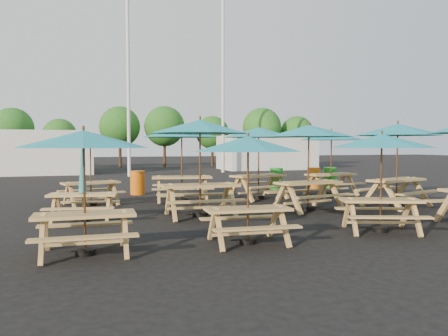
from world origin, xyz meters
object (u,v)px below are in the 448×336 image
object	(u,v)px
picnic_unit_5	(182,135)
picnic_unit_3	(248,149)
picnic_unit_1	(83,187)
picnic_unit_11	(331,138)
picnic_unit_2	(90,144)
picnic_unit_7	(309,135)
picnic_unit_0	(84,145)
waste_bin_2	(314,178)
waste_bin_3	(330,177)
waste_bin_0	(138,183)
picnic_unit_8	(259,136)
waste_bin_1	(276,179)
picnic_unit_4	(200,131)
picnic_unit_10	(398,133)
picnic_unit_6	(382,145)

from	to	relation	value
picnic_unit_5	picnic_unit_3	bearing A→B (deg)	-81.82
picnic_unit_1	picnic_unit_3	bearing A→B (deg)	-38.76
picnic_unit_1	picnic_unit_11	xyz separation A→B (m)	(8.80, 3.15, 1.27)
picnic_unit_2	picnic_unit_7	distance (m)	6.66
picnic_unit_0	picnic_unit_3	xyz separation A→B (m)	(2.95, -0.04, -0.07)
picnic_unit_1	waste_bin_2	xyz separation A→B (m)	(9.55, 5.80, -0.40)
picnic_unit_3	waste_bin_3	size ratio (longest dim) A/B	2.46
picnic_unit_0	picnic_unit_5	xyz separation A→B (m)	(3.06, 6.49, 0.32)
picnic_unit_7	waste_bin_3	xyz separation A→B (m)	(4.14, 5.67, -1.72)
picnic_unit_0	waste_bin_2	xyz separation A→B (m)	(9.49, 9.20, -1.43)
picnic_unit_1	picnic_unit_5	distance (m)	4.59
picnic_unit_2	waste_bin_0	world-z (taller)	picnic_unit_2
picnic_unit_8	waste_bin_1	xyz separation A→B (m)	(1.98, 2.89, -1.75)
picnic_unit_1	picnic_unit_4	xyz separation A→B (m)	(2.92, -0.14, 1.39)
picnic_unit_8	picnic_unit_10	xyz separation A→B (m)	(3.26, -3.10, 0.02)
picnic_unit_5	picnic_unit_7	bearing A→B (deg)	-35.64
picnic_unit_8	waste_bin_3	world-z (taller)	picnic_unit_8
picnic_unit_0	waste_bin_1	size ratio (longest dim) A/B	2.47
picnic_unit_1	waste_bin_3	distance (m)	11.81
picnic_unit_0	waste_bin_2	size ratio (longest dim) A/B	2.47
picnic_unit_6	waste_bin_2	distance (m)	9.77
picnic_unit_11	picnic_unit_8	bearing A→B (deg)	175.87
picnic_unit_10	picnic_unit_3	bearing A→B (deg)	-169.67
picnic_unit_2	picnic_unit_6	xyz separation A→B (m)	(5.92, -6.26, -0.05)
picnic_unit_0	picnic_unit_11	distance (m)	10.93
picnic_unit_1	picnic_unit_8	world-z (taller)	picnic_unit_8
picnic_unit_4	picnic_unit_10	size ratio (longest dim) A/B	0.81
picnic_unit_5	picnic_unit_11	distance (m)	5.68
picnic_unit_2	waste_bin_3	world-z (taller)	picnic_unit_2
picnic_unit_5	waste_bin_0	size ratio (longest dim) A/B	3.26
waste_bin_2	picnic_unit_1	bearing A→B (deg)	-148.75
picnic_unit_0	picnic_unit_8	bearing A→B (deg)	48.74
waste_bin_0	waste_bin_2	distance (m)	7.62
picnic_unit_10	picnic_unit_11	distance (m)	3.30
picnic_unit_2	waste_bin_2	xyz separation A→B (m)	(9.33, 2.78, -1.47)
picnic_unit_5	waste_bin_3	bearing A→B (deg)	29.25
picnic_unit_1	picnic_unit_5	xyz separation A→B (m)	(3.12, 3.09, 1.34)
picnic_unit_0	picnic_unit_6	distance (m)	6.08
waste_bin_1	picnic_unit_6	bearing A→B (deg)	-100.36
picnic_unit_6	picnic_unit_10	xyz separation A→B (m)	(2.94, 3.11, 0.36)
picnic_unit_4	waste_bin_2	size ratio (longest dim) A/B	2.94
picnic_unit_4	waste_bin_1	world-z (taller)	picnic_unit_4
picnic_unit_2	waste_bin_2	world-z (taller)	picnic_unit_2
picnic_unit_1	waste_bin_2	size ratio (longest dim) A/B	2.31
picnic_unit_4	waste_bin_3	distance (m)	9.61
picnic_unit_6	waste_bin_2	size ratio (longest dim) A/B	3.09
picnic_unit_7	picnic_unit_10	distance (m)	2.90
picnic_unit_0	picnic_unit_1	bearing A→B (deg)	91.80
picnic_unit_4	picnic_unit_6	distance (m)	4.48
picnic_unit_4	picnic_unit_2	bearing A→B (deg)	131.35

